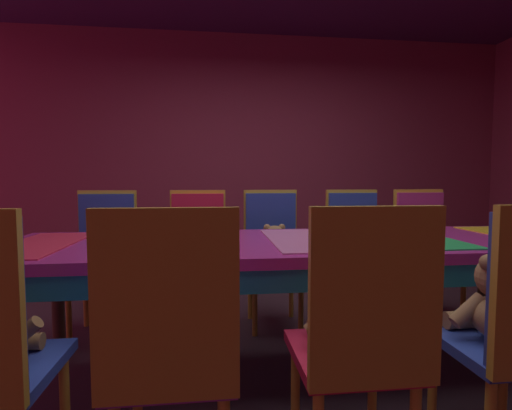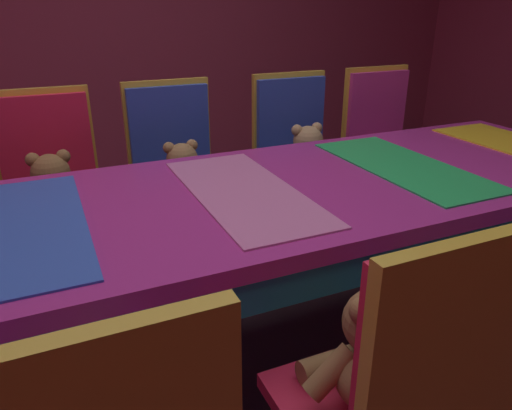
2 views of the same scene
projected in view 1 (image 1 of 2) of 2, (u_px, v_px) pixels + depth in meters
The scene contains 17 objects.
ground_plane at pixel (298, 373), 2.04m from camera, with size 7.90×7.90×0.00m, color #3F2D38.
wall_left at pixel (250, 152), 4.53m from camera, with size 0.12×6.40×2.80m, color #99334C.
banquet_table at pixel (299, 255), 2.00m from camera, with size 0.90×3.09×0.75m.
chair_left_0 at pixel (106, 245), 2.65m from camera, with size 0.42×0.41×0.98m.
teddy_left_0 at pixel (100, 252), 2.51m from camera, with size 0.22×0.29×0.27m.
chair_left_1 at pixel (198, 243), 2.73m from camera, with size 0.42×0.41×0.98m.
teddy_left_1 at pixel (197, 248), 2.58m from camera, with size 0.25×0.32×0.31m.
chair_left_2 at pixel (272, 242), 2.80m from camera, with size 0.42×0.41×0.98m.
teddy_left_2 at pixel (275, 247), 2.66m from camera, with size 0.23×0.30×0.29m.
chair_left_3 at pixel (354, 240), 2.87m from camera, with size 0.42×0.41×0.98m.
teddy_left_3 at pixel (362, 245), 2.73m from camera, with size 0.25×0.32×0.30m.
chair_left_4 at pixel (422, 239), 2.95m from camera, with size 0.42×0.41×0.98m.
chair_right_1 at pixel (170, 334), 1.13m from camera, with size 0.42×0.41×0.98m.
teddy_right_1 at pixel (175, 320), 1.27m from camera, with size 0.24×0.31×0.29m.
chair_right_2 at pixel (365, 325), 1.19m from camera, with size 0.42×0.41×0.98m.
teddy_right_2 at pixel (348, 312), 1.34m from camera, with size 0.25×0.32×0.30m.
teddy_right_3 at pixel (497, 303), 1.40m from camera, with size 0.27×0.35×0.33m.
Camera 1 is at (1.94, -0.46, 1.06)m, focal length 26.14 mm.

